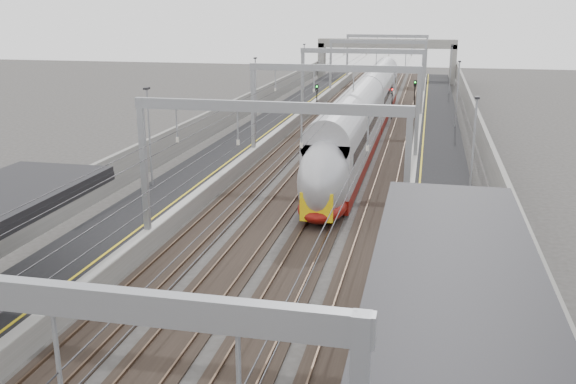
% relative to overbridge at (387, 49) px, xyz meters
% --- Properties ---
extents(platform_left, '(4.00, 120.00, 1.00)m').
position_rel_overbridge_xyz_m(platform_left, '(-8.00, -55.00, -4.81)').
color(platform_left, black).
rests_on(platform_left, ground).
extents(platform_right, '(4.00, 120.00, 1.00)m').
position_rel_overbridge_xyz_m(platform_right, '(8.00, -55.00, -4.81)').
color(platform_right, black).
rests_on(platform_right, ground).
extents(tracks, '(11.40, 140.00, 0.20)m').
position_rel_overbridge_xyz_m(tracks, '(0.00, -55.00, -5.26)').
color(tracks, black).
rests_on(tracks, ground).
extents(overhead_line, '(13.00, 140.00, 6.60)m').
position_rel_overbridge_xyz_m(overhead_line, '(0.00, -48.38, 0.83)').
color(overhead_line, gray).
rests_on(overhead_line, platform_left).
extents(overbridge, '(22.00, 2.20, 6.90)m').
position_rel_overbridge_xyz_m(overbridge, '(0.00, 0.00, 0.00)').
color(overbridge, slate).
rests_on(overbridge, ground).
extents(wall_left, '(0.30, 120.00, 3.20)m').
position_rel_overbridge_xyz_m(wall_left, '(-11.20, -55.00, -3.71)').
color(wall_left, slate).
rests_on(wall_left, ground).
extents(wall_right, '(0.30, 120.00, 3.20)m').
position_rel_overbridge_xyz_m(wall_right, '(11.20, -55.00, -3.71)').
color(wall_right, slate).
rests_on(wall_right, ground).
extents(train, '(2.87, 52.33, 4.54)m').
position_rel_overbridge_xyz_m(train, '(1.50, -49.41, -3.10)').
color(train, maroon).
rests_on(train, ground).
extents(signal_green, '(0.32, 0.32, 3.48)m').
position_rel_overbridge_xyz_m(signal_green, '(-5.20, -35.13, -2.89)').
color(signal_green, black).
rests_on(signal_green, ground).
extents(signal_red_near, '(0.32, 0.32, 3.48)m').
position_rel_overbridge_xyz_m(signal_red_near, '(3.20, -35.98, -2.89)').
color(signal_red_near, black).
rests_on(signal_red_near, ground).
extents(signal_red_far, '(0.32, 0.32, 3.48)m').
position_rel_overbridge_xyz_m(signal_red_far, '(5.40, -28.41, -2.89)').
color(signal_red_far, black).
rests_on(signal_red_far, ground).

